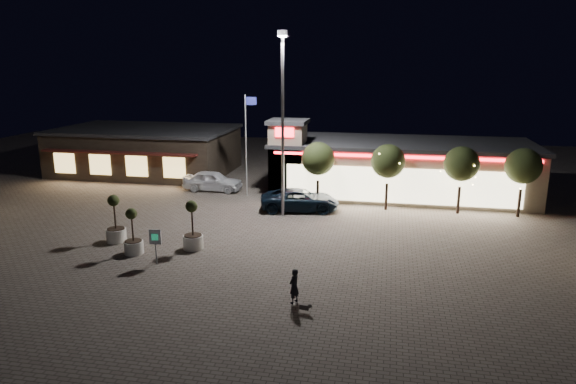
% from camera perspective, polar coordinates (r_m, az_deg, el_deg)
% --- Properties ---
extents(ground, '(90.00, 90.00, 0.00)m').
position_cam_1_polar(ground, '(28.95, -7.77, -6.91)').
color(ground, '#685E54').
rests_on(ground, ground).
extents(retail_building, '(20.40, 8.40, 6.10)m').
position_cam_1_polar(retail_building, '(42.09, 11.72, 2.72)').
color(retail_building, gray).
rests_on(retail_building, ground).
extents(restaurant_building, '(16.40, 11.00, 4.30)m').
position_cam_1_polar(restaurant_building, '(51.62, -15.43, 4.53)').
color(restaurant_building, '#382D23').
rests_on(restaurant_building, ground).
extents(floodlight_pole, '(0.60, 0.40, 12.38)m').
position_cam_1_polar(floodlight_pole, '(34.37, -0.60, 8.61)').
color(floodlight_pole, gray).
rests_on(floodlight_pole, ground).
extents(flagpole, '(0.95, 0.10, 8.00)m').
position_cam_1_polar(flagpole, '(40.40, -4.57, 6.15)').
color(flagpole, white).
rests_on(flagpole, ground).
extents(string_tree_a, '(2.42, 2.42, 4.79)m').
position_cam_1_polar(string_tree_a, '(37.45, 3.37, 3.70)').
color(string_tree_a, '#332319').
rests_on(string_tree_a, ground).
extents(string_tree_b, '(2.42, 2.42, 4.79)m').
position_cam_1_polar(string_tree_b, '(37.10, 11.05, 3.36)').
color(string_tree_b, '#332319').
rests_on(string_tree_b, ground).
extents(string_tree_c, '(2.42, 2.42, 4.79)m').
position_cam_1_polar(string_tree_c, '(37.43, 18.73, 2.96)').
color(string_tree_c, '#332319').
rests_on(string_tree_c, ground).
extents(string_tree_d, '(2.42, 2.42, 4.79)m').
position_cam_1_polar(string_tree_d, '(38.16, 24.69, 2.62)').
color(string_tree_d, '#332319').
rests_on(string_tree_d, ground).
extents(pickup_truck, '(5.99, 3.57, 1.56)m').
position_cam_1_polar(pickup_truck, '(36.87, 1.32, -0.88)').
color(pickup_truck, black).
rests_on(pickup_truck, ground).
extents(white_sedan, '(4.93, 2.02, 1.67)m').
position_cam_1_polar(white_sedan, '(43.05, -8.37, 1.25)').
color(white_sedan, white).
rests_on(white_sedan, ground).
extents(pedestrian, '(0.60, 0.69, 1.58)m').
position_cam_1_polar(pedestrian, '(22.99, 0.68, -10.40)').
color(pedestrian, black).
rests_on(pedestrian, ground).
extents(dog, '(0.55, 0.25, 0.29)m').
position_cam_1_polar(dog, '(22.35, 2.03, -12.60)').
color(dog, '#59514C').
rests_on(dog, ground).
extents(planter_left, '(1.17, 1.17, 2.88)m').
position_cam_1_polar(planter_left, '(32.11, -18.59, -3.74)').
color(planter_left, white).
rests_on(planter_left, ground).
extents(planter_mid, '(1.07, 1.07, 2.62)m').
position_cam_1_polar(planter_mid, '(29.88, -16.81, -5.08)').
color(planter_mid, white).
rests_on(planter_mid, ground).
extents(planter_right, '(1.16, 1.16, 2.86)m').
position_cam_1_polar(planter_right, '(29.81, -10.53, -4.60)').
color(planter_right, white).
rests_on(planter_right, ground).
extents(valet_sign, '(0.63, 0.14, 1.91)m').
position_cam_1_polar(valet_sign, '(27.86, -14.54, -5.18)').
color(valet_sign, gray).
rests_on(valet_sign, ground).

